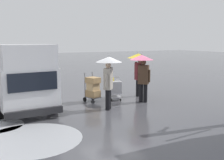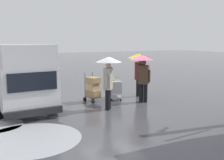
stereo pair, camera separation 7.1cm
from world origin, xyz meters
name	(u,v)px [view 2 (the right image)]	position (x,y,z in m)	size (l,w,h in m)	color
ground_plane	(112,101)	(0.00, 0.00, 0.00)	(90.00, 90.00, 0.00)	#4C4C51
slush_patch_near_cluster	(31,139)	(4.25, 3.07, 0.00)	(2.87, 2.87, 0.01)	#ADAFB5
cargo_van_parked_right	(17,79)	(3.92, -0.90, 1.18)	(2.42, 5.44, 2.60)	white
shopping_cart_vendor	(115,87)	(-0.29, -0.25, 0.57)	(0.79, 0.96, 1.04)	#B2B2B7
hand_dolly_boxes	(93,88)	(0.80, -0.30, 0.65)	(0.68, 0.81, 1.32)	#515156
pedestrian_pink_side	(139,65)	(-1.68, -0.35, 1.57)	(1.04, 1.04, 2.15)	black
pedestrian_black_side	(108,70)	(0.79, 1.18, 1.58)	(1.04, 1.04, 2.15)	black
pedestrian_white_side	(142,67)	(-1.11, 0.77, 1.58)	(1.04, 1.04, 2.15)	black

